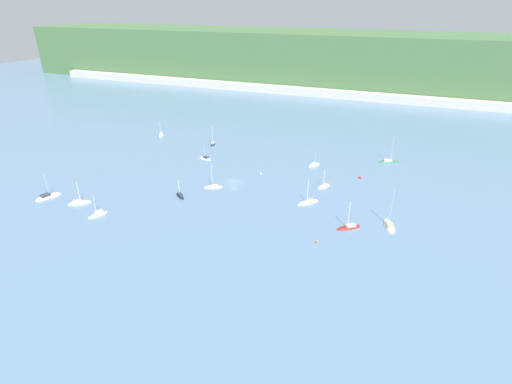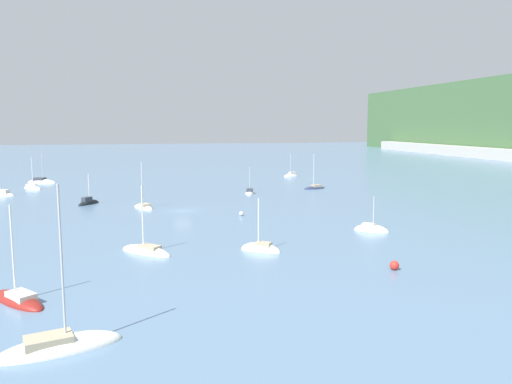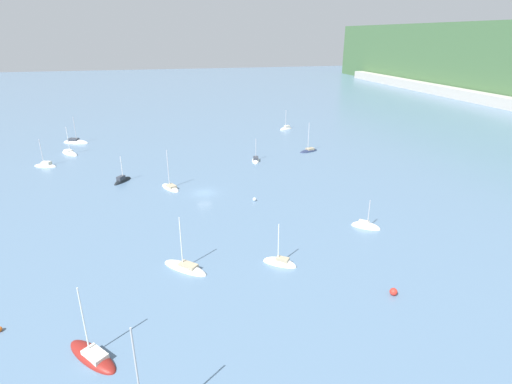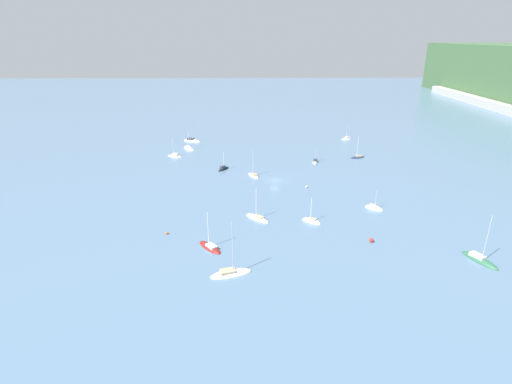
% 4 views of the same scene
% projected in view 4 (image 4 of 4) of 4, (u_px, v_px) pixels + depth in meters
% --- Properties ---
extents(ground_plane, '(600.00, 600.00, 0.00)m').
position_uv_depth(ground_plane, '(275.00, 180.00, 116.56)').
color(ground_plane, slate).
extents(sailboat_0, '(7.76, 5.04, 10.33)m').
position_uv_depth(sailboat_0, '(479.00, 260.00, 75.09)').
color(sailboat_0, '#2D6647').
rests_on(sailboat_0, ground_plane).
extents(sailboat_1, '(2.90, 4.78, 7.07)m').
position_uv_depth(sailboat_1, '(347.00, 139.00, 162.27)').
color(sailboat_1, silver).
rests_on(sailboat_1, ground_plane).
extents(sailboat_2, '(3.84, 4.56, 6.85)m').
position_uv_depth(sailboat_2, '(311.00, 222.00, 90.61)').
color(sailboat_2, white).
rests_on(sailboat_2, ground_plane).
extents(sailboat_3, '(4.77, 3.95, 6.15)m').
position_uv_depth(sailboat_3, '(223.00, 169.00, 125.90)').
color(sailboat_3, black).
rests_on(sailboat_3, ground_plane).
extents(sailboat_4, '(5.23, 7.77, 8.36)m').
position_uv_depth(sailboat_4, '(192.00, 141.00, 159.35)').
color(sailboat_4, silver).
rests_on(sailboat_4, ground_plane).
extents(sailboat_5, '(3.60, 5.77, 8.13)m').
position_uv_depth(sailboat_5, '(357.00, 157.00, 138.11)').
color(sailboat_5, '#232D4C').
rests_on(sailboat_5, ground_plane).
extents(sailboat_6, '(5.99, 6.15, 8.21)m').
position_uv_depth(sailboat_6, '(257.00, 219.00, 92.14)').
color(sailboat_6, silver).
rests_on(sailboat_6, ground_plane).
extents(sailboat_7, '(6.53, 5.89, 8.31)m').
position_uv_depth(sailboat_7, '(210.00, 248.00, 79.63)').
color(sailboat_7, maroon).
rests_on(sailboat_7, ground_plane).
extents(sailboat_8, '(6.14, 5.49, 7.87)m').
position_uv_depth(sailboat_8, '(189.00, 149.00, 148.62)').
color(sailboat_8, silver).
rests_on(sailboat_8, ground_plane).
extents(sailboat_9, '(5.65, 3.01, 5.92)m').
position_uv_depth(sailboat_9, '(315.00, 162.00, 133.48)').
color(sailboat_9, white).
rests_on(sailboat_9, ground_plane).
extents(sailboat_10, '(4.05, 4.53, 5.61)m').
position_uv_depth(sailboat_10, '(374.00, 209.00, 97.52)').
color(sailboat_10, white).
rests_on(sailboat_10, ground_plane).
extents(sailboat_11, '(5.97, 4.26, 8.32)m').
position_uv_depth(sailboat_11, '(254.00, 176.00, 120.20)').
color(sailboat_11, silver).
rests_on(sailboat_11, ground_plane).
extents(sailboat_12, '(4.50, 7.96, 11.18)m').
position_uv_depth(sailboat_12, '(231.00, 274.00, 70.80)').
color(sailboat_12, white).
rests_on(sailboat_12, ground_plane).
extents(sailboat_13, '(3.76, 5.69, 7.03)m').
position_uv_depth(sailboat_13, '(175.00, 156.00, 139.49)').
color(sailboat_13, white).
rests_on(sailboat_13, ground_plane).
extents(mooring_buoy_0, '(0.55, 0.55, 0.55)m').
position_uv_depth(mooring_buoy_0, '(167.00, 233.00, 85.03)').
color(mooring_buoy_0, orange).
rests_on(mooring_buoy_0, ground_plane).
extents(mooring_buoy_1, '(0.65, 0.65, 0.65)m').
position_uv_depth(mooring_buoy_1, '(307.00, 187.00, 110.85)').
color(mooring_buoy_1, white).
rests_on(mooring_buoy_1, ground_plane).
extents(mooring_buoy_2, '(0.90, 0.90, 0.90)m').
position_uv_depth(mooring_buoy_2, '(371.00, 240.00, 81.73)').
color(mooring_buoy_2, red).
rests_on(mooring_buoy_2, ground_plane).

